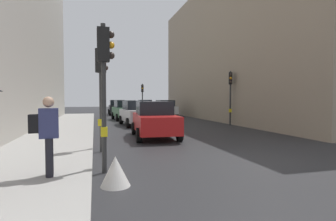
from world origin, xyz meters
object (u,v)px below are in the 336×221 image
Objects in this scene: traffic_light_near_right at (101,79)px; car_silver_hatchback at (137,113)px; car_white_compact at (165,108)px; car_blue_van at (145,106)px; car_green_estate at (125,110)px; traffic_light_near_left at (104,71)px; warning_sign_triangle at (115,171)px; car_red_sedan at (155,119)px; traffic_light_far_median at (142,94)px; pedestrian_with_grey_backpack at (47,131)px; traffic_light_mid_street at (230,88)px; car_dark_suv at (117,107)px.

car_silver_hatchback is (2.64, 9.19, -1.70)m from traffic_light_near_right.
car_silver_hatchback is 9.81m from car_white_compact.
car_blue_van is (6.43, 26.73, -1.70)m from traffic_light_near_right.
car_blue_van is 12.77m from car_green_estate.
car_white_compact is (7.00, 17.98, -1.70)m from traffic_light_near_right.
traffic_light_near_left is at bearing -102.28° from car_blue_van.
car_blue_van is at bearing 77.72° from traffic_light_near_left.
traffic_light_near_right is 4.54m from warning_sign_triangle.
car_red_sedan is at bearing -106.49° from car_white_compact.
traffic_light_far_median is 2.03× the size of pedestrian_with_grey_backpack.
traffic_light_mid_street is 0.92× the size of car_dark_suv.
car_blue_van is (-2.69, 19.16, -1.79)m from traffic_light_mid_street.
car_blue_van is (3.86, 23.73, 0.00)m from car_red_sedan.
traffic_light_near_left is 0.87× the size of car_silver_hatchback.
traffic_light_near_right is at bearing 90.07° from traffic_light_near_left.
traffic_light_far_median is at bearing 75.18° from pedestrian_with_grey_backpack.
car_silver_hatchback and car_blue_van have the same top height.
warning_sign_triangle is at bearing -23.05° from pedestrian_with_grey_backpack.
car_green_estate reaches higher than warning_sign_triangle.
car_red_sedan is at bearing 70.92° from warning_sign_triangle.
pedestrian_with_grey_backpack is (-3.84, -6.32, 0.29)m from car_red_sedan.
car_green_estate and car_white_compact have the same top height.
traffic_light_mid_street is at bearing 48.66° from traffic_light_near_left.
car_red_sedan is (-6.55, -4.56, -1.79)m from traffic_light_mid_street.
traffic_light_mid_street is at bearing -66.04° from car_dark_suv.
traffic_light_mid_street reaches higher than car_blue_van.
car_dark_suv is 1.00× the size of car_white_compact.
car_blue_van is at bearing 77.80° from car_silver_hatchback.
car_dark_suv is 0.99× the size of car_blue_van.
traffic_light_mid_street is at bearing -72.51° from traffic_light_far_median.
car_white_compact is (4.65, -4.80, 0.00)m from car_dark_suv.
traffic_light_near_left is 0.97× the size of traffic_light_mid_street.
traffic_light_near_right is at bearing -130.58° from car_red_sedan.
traffic_light_near_right is 1.00× the size of traffic_light_near_left.
traffic_light_near_right reaches higher than car_dark_suv.
traffic_light_near_left is 25.75m from car_dark_suv.
traffic_light_near_left reaches higher than warning_sign_triangle.
pedestrian_with_grey_backpack is (-3.67, -17.93, 0.29)m from car_green_estate.
traffic_light_near_left is 17.66m from car_green_estate.
car_dark_suv is at bearing 85.32° from warning_sign_triangle.
traffic_light_near_right is 14.90m from car_green_estate.
traffic_light_mid_street is 0.92× the size of car_white_compact.
traffic_light_near_right is 0.88× the size of car_blue_van.
traffic_light_near_left is 5.76× the size of warning_sign_triangle.
car_blue_van and car_green_estate have the same top height.
traffic_light_mid_street is at bearing 34.86° from car_red_sedan.
traffic_light_mid_street is at bearing 52.09° from warning_sign_triangle.
car_dark_suv is (2.36, 22.78, -1.70)m from traffic_light_near_right.
car_silver_hatchback is 13.11m from pedestrian_with_grey_backpack.
car_white_compact is (7.00, 20.78, -1.70)m from traffic_light_near_left.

